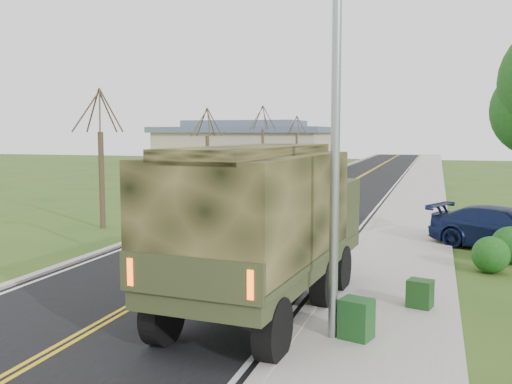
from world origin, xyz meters
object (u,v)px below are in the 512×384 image
at_px(military_truck, 265,218).
at_px(pickup_navy, 505,229).
at_px(sedan_silver, 281,187).
at_px(utility_box_near, 356,319).
at_px(suv_champagne, 262,191).
at_px(utility_box_far, 420,293).

distance_m(military_truck, pickup_navy, 11.24).
bearing_deg(sedan_silver, military_truck, -70.02).
bearing_deg(military_truck, pickup_navy, 61.22).
distance_m(sedan_silver, pickup_navy, 17.95).
bearing_deg(military_truck, utility_box_near, -25.41).
bearing_deg(suv_champagne, utility_box_near, -74.79).
bearing_deg(utility_box_far, military_truck, -145.84).
xyz_separation_m(utility_box_near, utility_box_far, (1.14, 2.50, -0.07)).
height_order(pickup_navy, utility_box_far, pickup_navy).
distance_m(pickup_navy, utility_box_near, 11.30).
bearing_deg(utility_box_near, suv_champagne, 128.25).
distance_m(military_truck, suv_champagne, 20.96).
distance_m(sedan_silver, utility_box_far, 23.48).
height_order(pickup_navy, utility_box_near, pickup_navy).
height_order(sedan_silver, pickup_navy, pickup_navy).
bearing_deg(pickup_navy, military_truck, 172.74).
bearing_deg(utility_box_far, sedan_silver, 128.06).
height_order(military_truck, suv_champagne, military_truck).
height_order(utility_box_near, utility_box_far, utility_box_near).
distance_m(suv_champagne, utility_box_far, 21.09).
bearing_deg(utility_box_near, sedan_silver, 125.15).
xyz_separation_m(military_truck, suv_champagne, (-6.18, 19.97, -1.52)).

